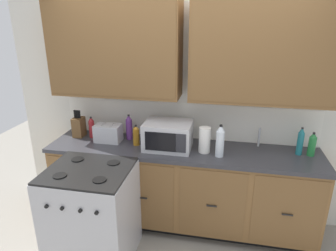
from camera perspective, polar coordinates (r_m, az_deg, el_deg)
name	(u,v)px	position (r m, az deg, el deg)	size (l,w,h in m)	color
ground_plane	(176,241)	(3.40, 1.55, -21.00)	(8.00, 8.00, 0.00)	gray
wall_unit	(186,74)	(3.11, 3.50, 9.71)	(3.99, 0.40, 2.53)	silver
counter_run	(181,186)	(3.35, 2.57, -11.44)	(2.82, 0.64, 0.94)	black
stove_range	(92,214)	(3.05, -14.14, -15.86)	(0.76, 0.68, 0.95)	#B7B7BC
microwave	(168,135)	(3.09, 0.01, -1.87)	(0.48, 0.37, 0.28)	#B7B7BC
toaster	(108,133)	(3.34, -11.24, -1.39)	(0.28, 0.18, 0.19)	#B7B7BC
knife_block	(79,127)	(3.55, -16.50, -0.20)	(0.11, 0.14, 0.31)	brown
sink_faucet	(259,137)	(3.28, 16.82, -2.15)	(0.02, 0.02, 0.20)	#B2B5BA
paper_towel_roll	(205,140)	(3.02, 6.93, -2.72)	(0.12, 0.12, 0.26)	white
bottle_green	(312,144)	(3.25, 25.59, -3.24)	(0.07, 0.07, 0.24)	#237A38
bottle_teal	(300,141)	(3.22, 23.74, -2.77)	(0.06, 0.06, 0.28)	#1E707A
bottle_amber	(136,135)	(3.19, -6.05, -1.84)	(0.07, 0.07, 0.22)	#9E6619
bottle_clear	(220,141)	(2.94, 9.81, -2.94)	(0.08, 0.08, 0.32)	silver
bottle_violet	(129,127)	(3.34, -7.36, -0.33)	(0.07, 0.07, 0.28)	#663384
bottle_red	(92,127)	(3.48, -14.24, -0.35)	(0.06, 0.06, 0.24)	maroon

